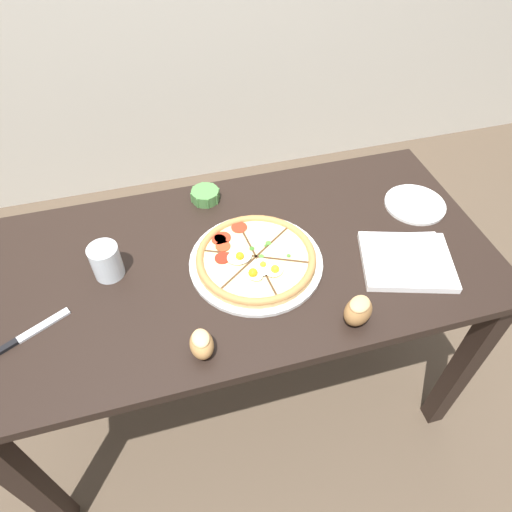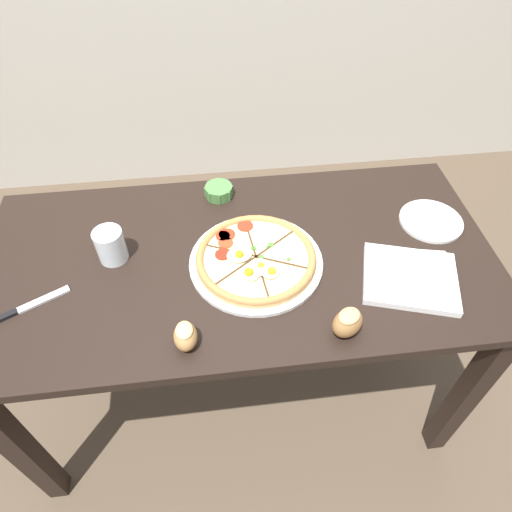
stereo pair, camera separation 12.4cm
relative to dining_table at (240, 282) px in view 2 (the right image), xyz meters
name	(u,v)px [view 2 (the right image)]	position (x,y,z in m)	size (l,w,h in m)	color
ground_plane	(244,385)	(0.00, 0.00, -0.66)	(12.00, 12.00, 0.00)	brown
dining_table	(240,282)	(0.00, 0.00, 0.00)	(1.45, 0.71, 0.77)	black
pizza	(256,259)	(0.04, -0.03, 0.13)	(0.37, 0.37, 0.05)	white
ramekin_bowl	(219,191)	(-0.04, 0.27, 0.13)	(0.09, 0.09, 0.04)	#4C8442
napkin_folded	(411,277)	(0.45, -0.14, 0.13)	(0.29, 0.27, 0.04)	white
bread_piece_near	(348,322)	(0.24, -0.28, 0.15)	(0.10, 0.10, 0.07)	olive
bread_piece_mid	(185,336)	(-0.15, -0.27, 0.15)	(0.06, 0.08, 0.07)	#B27F47
knife_main	(24,308)	(-0.56, -0.12, 0.12)	(0.21, 0.12, 0.01)	silver
water_glass	(111,247)	(-0.35, 0.04, 0.16)	(0.08, 0.08, 0.10)	white
side_saucer	(431,221)	(0.59, 0.07, 0.12)	(0.19, 0.19, 0.01)	white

